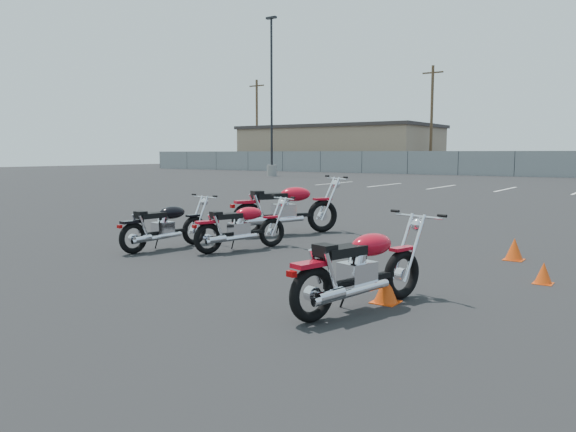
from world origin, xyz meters
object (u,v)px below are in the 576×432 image
Objects in this scene: motorcycle_front_red at (286,208)px; motorcycle_third_red at (241,227)px; motorcycle_rear_red at (361,269)px; motorcycle_second_black at (165,226)px.

motorcycle_front_red is 2.01m from motorcycle_third_red.
motorcycle_third_red is 4.00m from motorcycle_rear_red.
motorcycle_front_red is 2.72m from motorcycle_second_black.
motorcycle_front_red is at bearing 132.76° from motorcycle_rear_red.
motorcycle_second_black is 1.33m from motorcycle_third_red.
motorcycle_third_red is (0.42, -1.97, -0.13)m from motorcycle_front_red.
motorcycle_rear_red is (3.38, -2.14, 0.04)m from motorcycle_third_red.
motorcycle_front_red is 1.14× the size of motorcycle_rear_red.
motorcycle_third_red is (1.16, 0.65, -0.00)m from motorcycle_second_black.
motorcycle_second_black is at bearing -150.71° from motorcycle_third_red.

